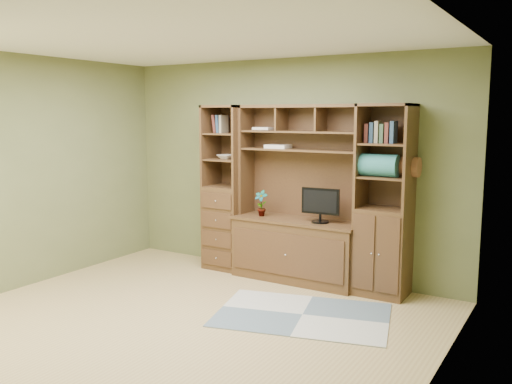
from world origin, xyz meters
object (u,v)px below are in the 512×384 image
Objects in this scene: right_tower at (384,201)px; monitor at (320,199)px; left_tower at (227,188)px; center_hutch at (296,194)px.

monitor is (-0.71, -0.07, -0.03)m from right_tower.
left_tower is 2.02m from right_tower.
center_hutch and right_tower have the same top height.
left_tower is at bearing 177.71° from center_hutch.
center_hutch is 1.03m from right_tower.
monitor is at bearing -6.25° from center_hutch.
left_tower is (-1.00, 0.04, 0.00)m from center_hutch.
left_tower is at bearing 180.00° from right_tower.
left_tower is 3.80× the size of monitor.
center_hutch and left_tower have the same top height.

